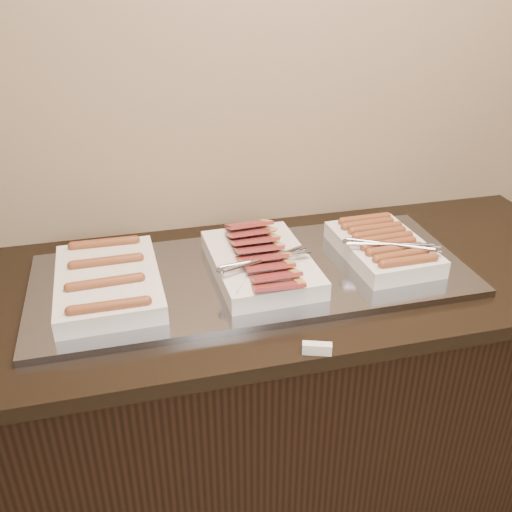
% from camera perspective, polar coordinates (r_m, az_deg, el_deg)
% --- Properties ---
extents(counter, '(2.06, 0.76, 0.90)m').
position_cam_1_polar(counter, '(1.87, 0.16, -14.10)').
color(counter, black).
rests_on(counter, ground).
extents(warming_tray, '(1.20, 0.50, 0.02)m').
position_cam_1_polar(warming_tray, '(1.59, -0.35, -1.94)').
color(warming_tray, gray).
rests_on(warming_tray, counter).
extents(dish_left, '(0.27, 0.40, 0.07)m').
position_cam_1_polar(dish_left, '(1.54, -14.58, -2.45)').
color(dish_left, white).
rests_on(dish_left, warming_tray).
extents(dish_center, '(0.28, 0.41, 0.09)m').
position_cam_1_polar(dish_center, '(1.57, 0.47, -0.56)').
color(dish_center, white).
rests_on(dish_center, warming_tray).
extents(dish_right, '(0.27, 0.35, 0.08)m').
position_cam_1_polar(dish_right, '(1.69, 12.62, 0.94)').
color(dish_right, white).
rests_on(dish_right, warming_tray).
extents(label_holder, '(0.07, 0.04, 0.03)m').
position_cam_1_polar(label_holder, '(1.32, 6.12, -9.18)').
color(label_holder, white).
rests_on(label_holder, counter).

